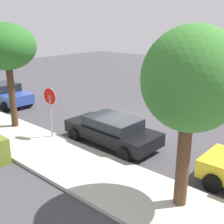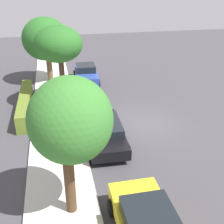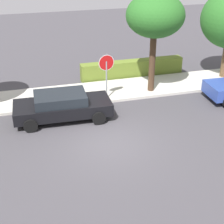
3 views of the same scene
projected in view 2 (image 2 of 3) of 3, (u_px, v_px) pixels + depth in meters
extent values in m
plane|color=#423F44|center=(143.00, 124.00, 17.13)|extent=(60.00, 60.00, 0.00)
cube|color=beige|center=(56.00, 132.00, 16.11)|extent=(32.00, 2.85, 0.14)
cylinder|color=gray|center=(73.00, 107.00, 16.73)|extent=(0.08, 0.08, 2.21)
cylinder|color=white|center=(72.00, 91.00, 16.28)|extent=(0.83, 0.10, 0.83)
cylinder|color=red|center=(72.00, 91.00, 16.28)|extent=(0.78, 0.10, 0.78)
cube|color=black|center=(104.00, 133.00, 14.98)|extent=(4.65, 2.05, 0.57)
cube|color=black|center=(105.00, 125.00, 14.68)|extent=(2.47, 1.74, 0.45)
cylinder|color=black|center=(85.00, 125.00, 16.33)|extent=(0.65, 0.24, 0.64)
cylinder|color=black|center=(116.00, 122.00, 16.63)|extent=(0.65, 0.24, 0.64)
cylinder|color=black|center=(90.00, 155.00, 13.57)|extent=(0.65, 0.24, 0.64)
cylinder|color=black|center=(128.00, 152.00, 13.86)|extent=(0.65, 0.24, 0.64)
cube|color=#2D479E|center=(86.00, 75.00, 23.64)|extent=(4.22, 1.94, 0.65)
cube|color=black|center=(86.00, 68.00, 23.53)|extent=(1.83, 1.62, 0.52)
cylinder|color=black|center=(75.00, 74.00, 24.89)|extent=(0.65, 0.25, 0.64)
cylinder|color=black|center=(95.00, 73.00, 25.15)|extent=(0.65, 0.25, 0.64)
cylinder|color=black|center=(77.00, 85.00, 22.39)|extent=(0.65, 0.25, 0.64)
cylinder|color=black|center=(99.00, 84.00, 22.65)|extent=(0.65, 0.25, 0.64)
cube|color=black|center=(151.00, 220.00, 8.84)|extent=(2.05, 1.64, 0.51)
cylinder|color=black|center=(112.00, 208.00, 10.51)|extent=(0.64, 0.22, 0.64)
cylinder|color=black|center=(158.00, 200.00, 10.85)|extent=(0.64, 0.22, 0.64)
cylinder|color=brown|center=(50.00, 69.00, 23.36)|extent=(0.44, 0.44, 2.39)
ellipsoid|color=#286623|center=(45.00, 39.00, 22.38)|extent=(3.67, 3.67, 3.41)
cylinder|color=#513823|center=(70.00, 183.00, 10.12)|extent=(0.39, 0.39, 2.85)
ellipsoid|color=#387A2D|center=(71.00, 120.00, 9.10)|extent=(2.81, 2.81, 2.94)
cylinder|color=#422D1E|center=(63.00, 84.00, 18.79)|extent=(0.34, 0.34, 3.27)
ellipsoid|color=#286623|center=(58.00, 44.00, 17.67)|extent=(3.06, 3.06, 2.31)
cube|color=olive|center=(25.00, 104.00, 18.57)|extent=(6.50, 0.68, 1.08)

